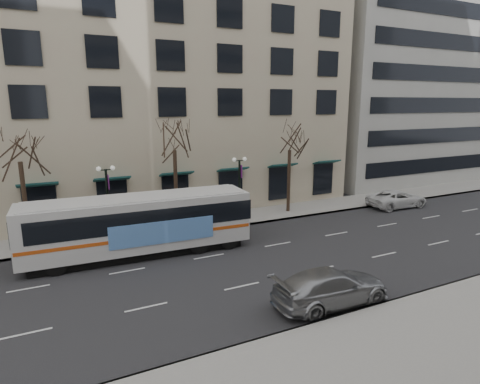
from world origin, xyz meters
TOP-DOWN VIEW (x-y plane):
  - ground at (0.00, 0.00)m, footprint 160.00×160.00m
  - sidewalk_far at (5.00, 9.00)m, footprint 80.00×4.00m
  - building_hotel at (-2.00, 21.00)m, footprint 40.00×20.00m
  - building_office at (32.00, 21.00)m, footprint 25.00×20.00m
  - tree_far_left at (-10.00, 8.80)m, footprint 3.60×3.60m
  - tree_far_mid at (0.00, 8.80)m, footprint 3.60×3.60m
  - tree_far_right at (10.00, 8.80)m, footprint 3.60×3.60m
  - lamp_post_left at (-4.99, 8.20)m, footprint 1.22×0.45m
  - lamp_post_right at (5.01, 8.20)m, footprint 1.22×0.45m
  - city_bus at (-3.63, 4.53)m, footprint 13.94×3.64m
  - silver_car at (2.97, -5.80)m, footprint 5.88×2.45m
  - white_pickup at (19.98, 6.03)m, footprint 5.78×2.90m

SIDE VIEW (x-z plane):
  - ground at x=0.00m, z-range 0.00..0.00m
  - sidewalk_far at x=5.00m, z-range 0.00..0.15m
  - white_pickup at x=19.98m, z-range 0.00..1.57m
  - silver_car at x=2.97m, z-range 0.00..1.70m
  - city_bus at x=-3.63m, z-range 0.17..3.92m
  - lamp_post_left at x=-4.99m, z-range 0.34..5.55m
  - lamp_post_right at x=5.01m, z-range 0.34..5.55m
  - tree_far_right at x=10.00m, z-range 2.39..10.45m
  - tree_far_left at x=-10.00m, z-range 2.53..10.87m
  - tree_far_mid at x=0.00m, z-range 2.63..11.18m
  - building_hotel at x=-2.00m, z-range 0.00..24.00m
  - building_office at x=32.00m, z-range 0.00..35.00m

